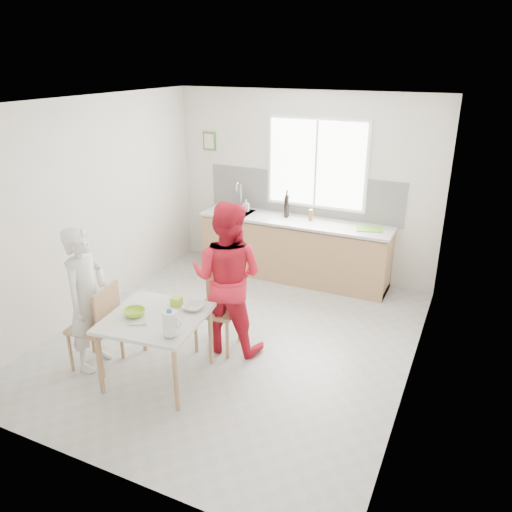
{
  "coord_description": "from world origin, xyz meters",
  "views": [
    {
      "loc": [
        2.4,
        -4.55,
        3.12
      ],
      "look_at": [
        0.19,
        0.2,
        1.02
      ],
      "focal_mm": 35.0,
      "sensor_mm": 36.0,
      "label": 1
    }
  ],
  "objects": [
    {
      "name": "green_box",
      "position": [
        -0.28,
        -0.72,
        0.77
      ],
      "size": [
        0.11,
        0.11,
        0.09
      ],
      "primitive_type": "cube",
      "rotation": [
        0.0,
        0.0,
        0.12
      ],
      "color": "#AED330",
      "rests_on": "dining_table"
    },
    {
      "name": "chair_far",
      "position": [
        -0.1,
        -0.15,
        0.53
      ],
      "size": [
        0.49,
        0.49,
        0.95
      ],
      "rotation": [
        0.0,
        0.0,
        0.12
      ],
      "color": "tan",
      "rests_on": "ground"
    },
    {
      "name": "kitchen_counter",
      "position": [
        -0.0,
        1.95,
        0.42
      ],
      "size": [
        2.84,
        0.64,
        1.37
      ],
      "color": "tan",
      "rests_on": "ground"
    },
    {
      "name": "dining_table",
      "position": [
        -0.35,
        -1.01,
        0.65
      ],
      "size": [
        1.04,
        1.04,
        0.72
      ],
      "rotation": [
        0.0,
        0.0,
        0.12
      ],
      "color": "silver",
      "rests_on": "ground"
    },
    {
      "name": "wine_bottle_b",
      "position": [
        -0.16,
        2.0,
        1.07
      ],
      "size": [
        0.07,
        0.07,
        0.3
      ],
      "primitive_type": "cylinder",
      "color": "black",
      "rests_on": "kitchen_counter"
    },
    {
      "name": "milk_jug",
      "position": [
        0.0,
        -1.25,
        0.86
      ],
      "size": [
        0.2,
        0.14,
        0.25
      ],
      "rotation": [
        0.0,
        0.0,
        0.12
      ],
      "color": "white",
      "rests_on": "dining_table"
    },
    {
      "name": "cutting_board",
      "position": [
        1.08,
        1.96,
        0.93
      ],
      "size": [
        0.41,
        0.34,
        0.01
      ],
      "primitive_type": "cube",
      "rotation": [
        0.0,
        0.0,
        0.3
      ],
      "color": "#6EBD2B",
      "rests_on": "kitchen_counter"
    },
    {
      "name": "person_red",
      "position": [
        0.02,
        -0.17,
        0.87
      ],
      "size": [
        0.91,
        0.75,
        1.74
      ],
      "primitive_type": "imported",
      "rotation": [
        0.0,
        0.0,
        3.26
      ],
      "color": "red",
      "rests_on": "ground"
    },
    {
      "name": "backsplash",
      "position": [
        0.0,
        2.24,
        1.23
      ],
      "size": [
        3.0,
        0.02,
        0.65
      ],
      "primitive_type": "cube",
      "color": "white",
      "rests_on": "room_shell"
    },
    {
      "name": "bowl_white",
      "position": [
        -0.08,
        -0.73,
        0.75
      ],
      "size": [
        0.23,
        0.23,
        0.05
      ],
      "primitive_type": "imported",
      "rotation": [
        0.0,
        0.0,
        0.12
      ],
      "color": "silver",
      "rests_on": "dining_table"
    },
    {
      "name": "spoon",
      "position": [
        -0.41,
        -1.24,
        0.73
      ],
      "size": [
        0.15,
        0.08,
        0.01
      ],
      "primitive_type": "cylinder",
      "rotation": [
        0.0,
        1.57,
        0.47
      ],
      "color": "#A5A5AA",
      "rests_on": "dining_table"
    },
    {
      "name": "window",
      "position": [
        0.2,
        2.23,
        1.7
      ],
      "size": [
        1.5,
        0.06,
        1.3
      ],
      "color": "white",
      "rests_on": "room_shell"
    },
    {
      "name": "wine_bottle_a",
      "position": [
        -0.17,
        2.06,
        1.08
      ],
      "size": [
        0.07,
        0.07,
        0.32
      ],
      "primitive_type": "cylinder",
      "color": "black",
      "rests_on": "kitchen_counter"
    },
    {
      "name": "soap_bottle",
      "position": [
        -0.82,
        2.03,
        1.01
      ],
      "size": [
        0.09,
        0.09,
        0.18
      ],
      "primitive_type": "imported",
      "rotation": [
        0.0,
        0.0,
        0.09
      ],
      "color": "#999999",
      "rests_on": "kitchen_counter"
    },
    {
      "name": "picture_frame",
      "position": [
        -1.55,
        2.23,
        1.9
      ],
      "size": [
        0.22,
        0.03,
        0.28
      ],
      "color": "#407E39",
      "rests_on": "room_shell"
    },
    {
      "name": "person_white",
      "position": [
        -1.13,
        -1.1,
        0.78
      ],
      "size": [
        0.44,
        0.61,
        1.57
      ],
      "primitive_type": "imported",
      "rotation": [
        0.0,
        0.0,
        1.69
      ],
      "color": "silver",
      "rests_on": "ground"
    },
    {
      "name": "chair_left",
      "position": [
        -1.02,
        -1.09,
        0.52
      ],
      "size": [
        0.49,
        0.49,
        0.95
      ],
      "rotation": [
        0.0,
        0.0,
        -1.45
      ],
      "color": "tan",
      "rests_on": "ground"
    },
    {
      "name": "jar_amber",
      "position": [
        0.22,
        2.01,
        1.0
      ],
      "size": [
        0.06,
        0.06,
        0.16
      ],
      "primitive_type": "cylinder",
      "color": "#8F5A1F",
      "rests_on": "kitchen_counter"
    },
    {
      "name": "bowl_green",
      "position": [
        -0.54,
        -1.08,
        0.75
      ],
      "size": [
        0.24,
        0.24,
        0.07
      ],
      "primitive_type": "imported",
      "rotation": [
        0.0,
        0.0,
        0.12
      ],
      "color": "#A1D230",
      "rests_on": "dining_table"
    },
    {
      "name": "ground",
      "position": [
        0.0,
        0.0,
        0.0
      ],
      "size": [
        4.5,
        4.5,
        0.0
      ],
      "primitive_type": "plane",
      "color": "#B7B7B2",
      "rests_on": "ground"
    },
    {
      "name": "room_shell",
      "position": [
        0.0,
        0.0,
        1.64
      ],
      "size": [
        4.5,
        4.5,
        4.5
      ],
      "color": "silver",
      "rests_on": "ground"
    }
  ]
}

